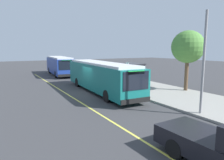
{
  "coord_description": "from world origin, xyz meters",
  "views": [
    {
      "loc": [
        18.11,
        -7.91,
        4.23
      ],
      "look_at": [
        2.4,
        1.12,
        1.46
      ],
      "focal_mm": 32.73,
      "sensor_mm": 36.0,
      "label": 1
    }
  ],
  "objects": [
    {
      "name": "transit_bus_second",
      "position": [
        -14.97,
        1.22,
        1.62
      ],
      "size": [
        10.66,
        3.42,
        2.95
      ],
      "color": "navy",
      "rests_on": "ground_plane"
    },
    {
      "name": "route_sign_post",
      "position": [
        1.31,
        3.52,
        1.96
      ],
      "size": [
        0.44,
        0.08,
        2.8
      ],
      "color": "#333338",
      "rests_on": "sidewalk_curb"
    },
    {
      "name": "utility_pole",
      "position": [
        9.98,
        3.32,
        3.35
      ],
      "size": [
        0.16,
        0.16,
        6.4
      ],
      "primitive_type": "cylinder",
      "color": "gray",
      "rests_on": "sidewalk_curb"
    },
    {
      "name": "bus_shelter",
      "position": [
        -0.8,
        5.69,
        1.92
      ],
      "size": [
        2.9,
        1.6,
        2.48
      ],
      "color": "#333338",
      "rests_on": "sidewalk_curb"
    },
    {
      "name": "waiting_bench",
      "position": [
        -0.6,
        5.67,
        0.63
      ],
      "size": [
        1.6,
        0.48,
        0.95
      ],
      "color": "brown",
      "rests_on": "sidewalk_curb"
    },
    {
      "name": "sidewalk_curb",
      "position": [
        0.0,
        6.0,
        0.07
      ],
      "size": [
        44.0,
        6.4,
        0.15
      ],
      "primitive_type": "cube",
      "color": "gray",
      "rests_on": "ground_plane"
    },
    {
      "name": "lane_stripe_center",
      "position": [
        0.0,
        -2.2,
        0.0
      ],
      "size": [
        36.0,
        0.14,
        0.01
      ],
      "primitive_type": "cube",
      "color": "#E0D64C",
      "rests_on": "ground_plane"
    },
    {
      "name": "ground_plane",
      "position": [
        0.0,
        0.0,
        0.0
      ],
      "size": [
        120.0,
        120.0,
        0.0
      ],
      "primitive_type": "plane",
      "color": "#38383A"
    },
    {
      "name": "street_tree_near_shelter",
      "position": [
        4.46,
        8.42,
        4.39
      ],
      "size": [
        3.15,
        3.15,
        5.85
      ],
      "color": "brown",
      "rests_on": "sidewalk_curb"
    },
    {
      "name": "transit_bus_main",
      "position": [
        0.35,
        1.01,
        1.62
      ],
      "size": [
        12.61,
        3.14,
        2.95
      ],
      "color": "#146B66",
      "rests_on": "ground_plane"
    }
  ]
}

